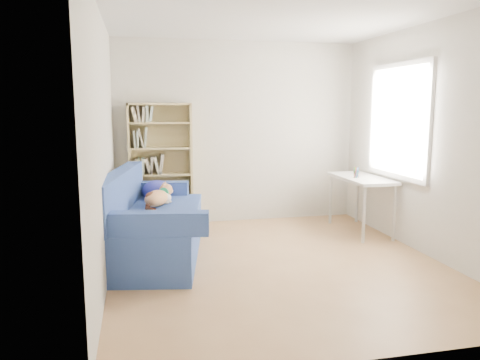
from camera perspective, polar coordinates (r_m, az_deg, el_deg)
The scene contains 6 objects.
ground at distance 5.14m, azimuth 4.52°, elevation -10.11°, with size 4.00×4.00×0.00m, color #A17448.
room_shell at distance 4.92m, azimuth 5.76°, elevation 8.43°, with size 3.54×4.04×2.62m.
sofa at distance 5.36m, azimuth -10.77°, elevation -5.32°, with size 1.28×2.14×0.98m.
bookshelf at distance 6.56m, azimuth -9.64°, elevation 1.12°, with size 0.86×0.27×1.73m.
desk at distance 6.44m, azimuth 14.55°, elevation -0.34°, with size 0.51×1.12×0.75m.
pen_cup at distance 6.33m, azimuth 14.00°, elevation 0.76°, with size 0.08×0.08×0.15m.
Camera 1 is at (-1.43, -4.64, 1.67)m, focal length 35.00 mm.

